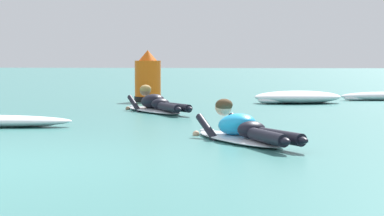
% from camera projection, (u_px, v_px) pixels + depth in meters
% --- Properties ---
extents(ground_plane, '(120.00, 120.00, 0.00)m').
position_uv_depth(ground_plane, '(146.00, 103.00, 17.11)').
color(ground_plane, '#387A75').
extents(surfer_near, '(1.54, 2.38, 0.55)m').
position_uv_depth(surfer_near, '(242.00, 130.00, 9.21)').
color(surfer_near, silver).
rests_on(surfer_near, ground).
extents(surfer_far, '(1.67, 2.39, 0.54)m').
position_uv_depth(surfer_far, '(156.00, 105.00, 14.24)').
color(surfer_far, silver).
rests_on(surfer_far, ground).
extents(whitewater_mid_left, '(2.14, 1.54, 0.28)m').
position_uv_depth(whitewater_mid_left, '(298.00, 97.00, 17.09)').
color(whitewater_mid_left, white).
rests_on(whitewater_mid_left, ground).
extents(whitewater_mid_right, '(2.09, 0.99, 0.20)m').
position_uv_depth(whitewater_mid_right, '(382.00, 96.00, 18.28)').
color(whitewater_mid_right, white).
rests_on(whitewater_mid_right, ground).
extents(channel_marker_buoy, '(0.63, 0.63, 1.18)m').
position_uv_depth(channel_marker_buoy, '(148.00, 81.00, 17.75)').
color(channel_marker_buoy, '#EA5B0F').
rests_on(channel_marker_buoy, ground).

